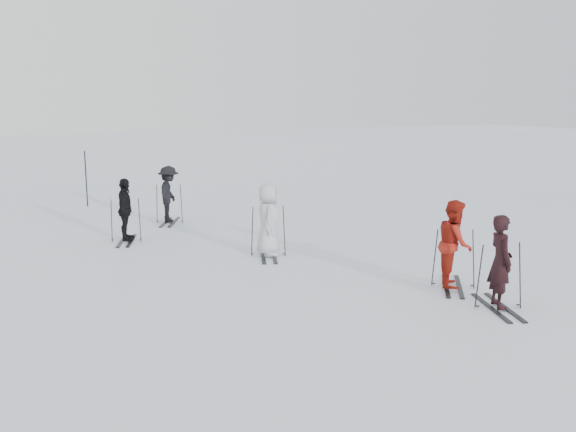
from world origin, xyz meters
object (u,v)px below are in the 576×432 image
at_px(skier_near_dark, 500,263).
at_px(skier_red, 455,245).
at_px(skier_uphill_left, 125,211).
at_px(skier_uphill_far, 169,195).
at_px(skier_grey, 268,220).
at_px(piste_marker, 86,179).

xyz_separation_m(skier_near_dark, skier_red, (0.13, 1.43, 0.03)).
xyz_separation_m(skier_red, skier_uphill_left, (-5.19, 7.14, -0.05)).
bearing_deg(skier_near_dark, skier_uphill_far, 36.94).
bearing_deg(skier_grey, skier_red, -128.68).
distance_m(skier_red, skier_grey, 4.67).
bearing_deg(skier_uphill_far, piste_marker, 49.58).
distance_m(skier_uphill_left, piste_marker, 6.34).
height_order(skier_near_dark, skier_grey, skier_grey).
height_order(skier_grey, skier_uphill_far, skier_grey).
distance_m(skier_near_dark, skier_uphill_far, 11.16).
height_order(skier_near_dark, skier_uphill_left, skier_near_dark).
distance_m(skier_near_dark, skier_uphill_left, 9.95).
bearing_deg(skier_uphill_left, skier_near_dark, -130.47).
relative_size(skier_grey, skier_uphill_far, 1.02).
height_order(skier_red, skier_uphill_far, skier_red).
relative_size(skier_red, piste_marker, 0.90).
xyz_separation_m(skier_grey, piste_marker, (-2.93, 9.45, 0.10)).
distance_m(skier_uphill_left, skier_uphill_far, 2.72).
height_order(skier_near_dark, skier_red, skier_red).
bearing_deg(piste_marker, skier_uphill_left, -89.00).
bearing_deg(piste_marker, skier_uphill_far, -66.39).
bearing_deg(skier_grey, skier_near_dark, -136.84).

